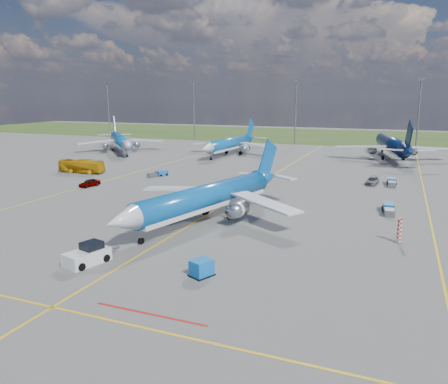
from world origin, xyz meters
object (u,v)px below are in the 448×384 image
at_px(service_car_c, 372,181).
at_px(baggage_tug_e, 392,182).
at_px(bg_jet_n, 391,158).
at_px(service_car_a, 90,183).
at_px(pushback_tug, 88,255).
at_px(service_car_b, 249,183).
at_px(main_airliner, 207,220).
at_px(uld_container, 202,268).
at_px(warning_post, 399,230).
at_px(apron_bus, 82,166).
at_px(baggage_tug_c, 159,174).
at_px(baggage_tug_w, 389,209).
at_px(bg_jet_nnw, 230,155).
at_px(bg_jet_nw, 121,152).

distance_m(service_car_c, baggage_tug_e, 3.68).
relative_size(bg_jet_n, service_car_a, 10.02).
distance_m(pushback_tug, service_car_b, 44.04).
bearing_deg(pushback_tug, service_car_b, 101.24).
bearing_deg(main_airliner, uld_container, -53.14).
distance_m(warning_post, uld_container, 24.74).
bearing_deg(service_car_c, service_car_a, -147.67).
bearing_deg(warning_post, service_car_c, 98.37).
bearing_deg(bg_jet_n, service_car_a, 38.46).
bearing_deg(warning_post, apron_bus, 159.55).
xyz_separation_m(warning_post, service_car_a, (-55.12, 12.95, -0.77)).
bearing_deg(baggage_tug_c, service_car_c, 31.56).
height_order(service_car_a, baggage_tug_c, service_car_a).
relative_size(apron_bus, service_car_c, 2.19).
distance_m(service_car_a, baggage_tug_w, 53.61).
distance_m(service_car_a, service_car_b, 30.58).
height_order(bg_jet_nnw, uld_container, bg_jet_nnw).
distance_m(bg_jet_nnw, uld_container, 88.74).
bearing_deg(baggage_tug_w, service_car_b, 152.04).
height_order(pushback_tug, baggage_tug_e, pushback_tug).
xyz_separation_m(pushback_tug, baggage_tug_e, (27.98, 55.18, -0.29)).
height_order(bg_jet_nnw, baggage_tug_c, bg_jet_nnw).
distance_m(baggage_tug_w, baggage_tug_c, 48.96).
bearing_deg(bg_jet_n, main_airliner, 62.03).
distance_m(main_airliner, baggage_tug_w, 27.04).
height_order(bg_jet_n, uld_container, bg_jet_n).
relative_size(main_airliner, service_car_b, 7.59).
relative_size(warning_post, service_car_a, 0.70).
distance_m(baggage_tug_c, baggage_tug_e, 47.73).
relative_size(pushback_tug, baggage_tug_w, 1.18).
distance_m(apron_bus, baggage_tug_e, 66.23).
distance_m(bg_jet_n, uld_container, 94.73).
xyz_separation_m(bg_jet_nnw, uld_container, (29.60, -83.65, 0.79)).
xyz_separation_m(pushback_tug, service_car_a, (-25.52, 31.97, -0.14)).
height_order(bg_jet_n, service_car_a, bg_jet_n).
bearing_deg(pushback_tug, baggage_tug_w, 64.20).
distance_m(warning_post, service_car_c, 35.74).
distance_m(bg_jet_nnw, main_airliner, 69.69).
height_order(bg_jet_n, baggage_tug_e, bg_jet_n).
height_order(uld_container, service_car_b, uld_container).
bearing_deg(bg_jet_nnw, main_airliner, -67.80).
bearing_deg(main_airliner, bg_jet_nnw, 122.97).
xyz_separation_m(service_car_c, baggage_tug_e, (3.58, 0.81, -0.14)).
distance_m(pushback_tug, baggage_tug_e, 61.87).
xyz_separation_m(bg_jet_nw, uld_container, (63.44, -77.61, 0.79)).
bearing_deg(baggage_tug_c, main_airliner, -27.72).
distance_m(bg_jet_nw, baggage_tug_c, 45.84).
relative_size(bg_jet_nw, service_car_b, 7.82).
distance_m(warning_post, baggage_tug_w, 14.04).
height_order(bg_jet_nw, service_car_c, bg_jet_nw).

